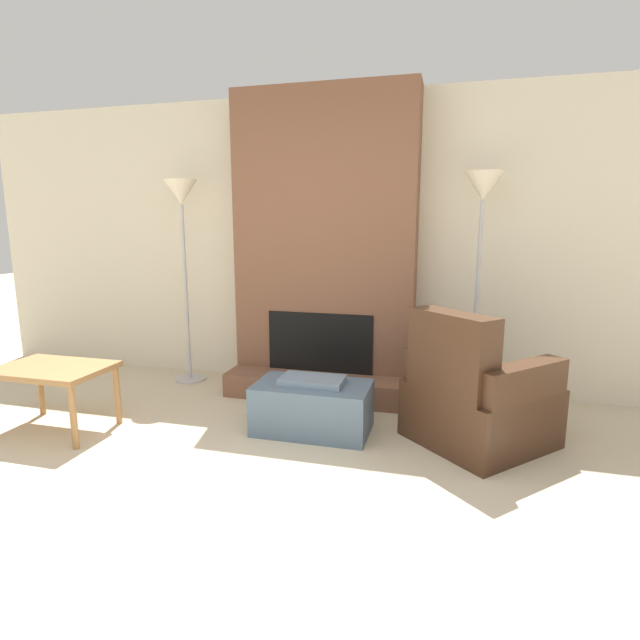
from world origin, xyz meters
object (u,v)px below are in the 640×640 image
ottoman (313,406)px  side_table (53,375)px  floor_lamp_left (182,214)px  armchair (474,402)px  floor_lamp_right (482,211)px

ottoman → side_table: size_ratio=1.06×
ottoman → side_table: 1.88m
ottoman → side_table: bearing=-165.3°
ottoman → floor_lamp_left: (-1.47, 0.86, 1.39)m
armchair → side_table: bearing=54.4°
ottoman → floor_lamp_left: size_ratio=0.44×
side_table → floor_lamp_right: 3.42m
floor_lamp_right → ottoman: bearing=-142.7°
armchair → floor_lamp_left: 2.99m
floor_lamp_left → floor_lamp_right: (2.60, -0.00, 0.00)m
side_table → floor_lamp_right: (2.93, 1.33, 1.16)m
ottoman → armchair: size_ratio=0.74×
ottoman → armchair: 1.12m
ottoman → armchair: armchair is taller
side_table → floor_lamp_left: size_ratio=0.42×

